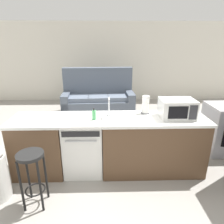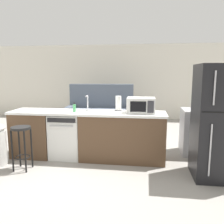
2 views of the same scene
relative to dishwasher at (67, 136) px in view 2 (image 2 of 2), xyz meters
name	(u,v)px [view 2 (image 2 of 2)]	position (x,y,z in m)	size (l,w,h in m)	color
ground_plane	(80,157)	(0.25, 0.00, -0.42)	(24.00, 24.00, 0.00)	gray
wall_back	(119,82)	(0.55, 4.20, 0.88)	(10.00, 0.06, 2.60)	silver
kitchen_counter	(92,137)	(0.49, 0.00, 0.00)	(2.94, 0.66, 0.90)	brown
dishwasher	(67,136)	(0.00, 0.00, 0.00)	(0.58, 0.61, 0.84)	white
stove_range	(201,132)	(2.60, 0.55, 0.03)	(0.76, 0.68, 0.90)	#A8AAB2
refrigerator	(219,122)	(2.60, -0.55, 0.45)	(0.72, 0.73, 1.75)	black
microwave	(141,105)	(1.40, 0.00, 0.62)	(0.50, 0.37, 0.28)	white
sink_faucet	(87,104)	(0.40, 0.07, 0.61)	(0.07, 0.18, 0.30)	silver
paper_towel_roll	(118,104)	(0.97, 0.19, 0.62)	(0.14, 0.14, 0.28)	#4C4C51
soap_bottle	(74,108)	(0.18, -0.06, 0.55)	(0.06, 0.06, 0.18)	#4CB266
kettle	(213,106)	(2.77, 0.42, 0.56)	(0.21, 0.17, 0.19)	silver
bar_stool	(21,139)	(-0.55, -0.71, 0.11)	(0.32, 0.32, 0.74)	black
couch	(101,113)	(0.12, 2.85, -0.03)	(2.04, 1.00, 1.27)	#515B6B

